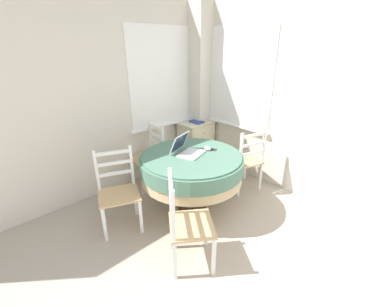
{
  "coord_description": "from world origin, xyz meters",
  "views": [
    {
      "loc": [
        -1.12,
        -0.13,
        1.95
      ],
      "look_at": [
        0.96,
        2.03,
        0.67
      ],
      "focal_mm": 24.0,
      "sensor_mm": 36.0,
      "label": 1
    }
  ],
  "objects": [
    {
      "name": "dining_chair_near_right_window",
      "position": [
        1.67,
        1.7,
        0.44
      ],
      "size": [
        0.53,
        0.5,
        0.92
      ],
      "color": "tan",
      "rests_on": "ground_plane"
    },
    {
      "name": "corner_cabinet",
      "position": [
        1.79,
        2.79,
        0.38
      ],
      "size": [
        0.56,
        0.41,
        0.75
      ],
      "color": "beige",
      "rests_on": "ground_plane"
    },
    {
      "name": "cell_phone",
      "position": [
        1.1,
        1.83,
        0.74
      ],
      "size": [
        0.09,
        0.13,
        0.01
      ],
      "color": "#2D2D33",
      "rests_on": "round_dining_table"
    },
    {
      "name": "laptop",
      "position": [
        0.8,
        1.95,
        0.79
      ],
      "size": [
        0.4,
        0.41,
        0.23
      ],
      "color": "silver",
      "rests_on": "round_dining_table"
    },
    {
      "name": "dining_chair_left_flank",
      "position": [
        -0.01,
        2.2,
        0.44
      ],
      "size": [
        0.55,
        0.54,
        0.92
      ],
      "color": "tan",
      "rests_on": "ground_plane"
    },
    {
      "name": "computer_mouse",
      "position": [
        1.05,
        1.85,
        0.76
      ],
      "size": [
        0.06,
        0.1,
        0.05
      ],
      "color": "white",
      "rests_on": "round_dining_table"
    },
    {
      "name": "round_dining_table",
      "position": [
        0.81,
        1.88,
        0.59
      ],
      "size": [
        1.24,
        1.24,
        0.74
      ],
      "color": "#4C3D2D",
      "rests_on": "ground_plane"
    },
    {
      "name": "corner_room_shell",
      "position": [
        1.22,
        1.92,
        1.28
      ],
      "size": [
        4.36,
        4.88,
        2.55
      ],
      "color": "beige",
      "rests_on": "ground_plane"
    },
    {
      "name": "dining_chair_camera_near",
      "position": [
        0.16,
        1.27,
        0.44
      ],
      "size": [
        0.58,
        0.58,
        0.92
      ],
      "color": "tan",
      "rests_on": "ground_plane"
    },
    {
      "name": "dining_chair_near_back_window",
      "position": [
        0.8,
        2.76,
        0.44
      ],
      "size": [
        0.46,
        0.48,
        0.92
      ],
      "color": "tan",
      "rests_on": "ground_plane"
    },
    {
      "name": "book_on_cabinet",
      "position": [
        1.78,
        2.78,
        0.76
      ],
      "size": [
        0.16,
        0.22,
        0.02
      ],
      "color": "#33478C",
      "rests_on": "corner_cabinet"
    }
  ]
}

